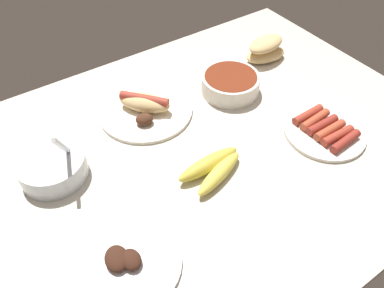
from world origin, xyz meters
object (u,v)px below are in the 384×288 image
(bread_stack, at_px, (266,49))
(plate_grilled_meat, at_px, (130,263))
(banana_bunch, at_px, (213,168))
(plate_sausages, at_px, (325,130))
(bowl_chili, at_px, (230,83))
(plate_hotdog_assembled, at_px, (145,107))
(bowl_coleslaw, at_px, (52,166))

(bread_stack, distance_m, plate_grilled_meat, 0.77)
(plate_grilled_meat, bearing_deg, banana_bunch, 19.86)
(plate_sausages, bearing_deg, bread_stack, 74.08)
(plate_sausages, distance_m, banana_bunch, 0.31)
(bread_stack, relative_size, banana_bunch, 0.84)
(bowl_chili, height_order, plate_grilled_meat, bowl_chili)
(plate_sausages, xyz_separation_m, plate_grilled_meat, (-0.57, -0.04, -0.00))
(plate_hotdog_assembled, bearing_deg, bowl_coleslaw, -165.14)
(plate_sausages, xyz_separation_m, bowl_chili, (-0.09, 0.27, 0.02))
(plate_hotdog_assembled, height_order, plate_grilled_meat, plate_hotdog_assembled)
(banana_bunch, bearing_deg, bowl_coleslaw, 146.68)
(plate_sausages, distance_m, bowl_coleslaw, 0.66)
(bread_stack, height_order, bowl_coleslaw, bowl_coleslaw)
(bread_stack, relative_size, bowl_coleslaw, 0.90)
(plate_hotdog_assembled, bearing_deg, banana_bunch, -84.78)
(bread_stack, xyz_separation_m, bowl_coleslaw, (-0.71, -0.09, -0.01))
(plate_sausages, relative_size, bowl_chili, 1.25)
(banana_bunch, relative_size, bowl_chili, 1.02)
(plate_sausages, height_order, bowl_chili, bowl_chili)
(plate_hotdog_assembled, xyz_separation_m, plate_sausages, (0.33, -0.32, -0.01))
(bowl_chili, bearing_deg, plate_sausages, -71.02)
(bowl_chili, bearing_deg, banana_bunch, -135.07)
(bread_stack, relative_size, bowl_chili, 0.86)
(plate_sausages, bearing_deg, plate_hotdog_assembled, 136.08)
(plate_sausages, height_order, bread_stack, bread_stack)
(plate_hotdog_assembled, distance_m, plate_sausages, 0.46)
(banana_bunch, xyz_separation_m, plate_grilled_meat, (-0.26, -0.09, -0.01))
(banana_bunch, xyz_separation_m, bowl_chili, (0.22, 0.22, 0.01))
(plate_hotdog_assembled, distance_m, bread_stack, 0.43)
(plate_sausages, distance_m, plate_grilled_meat, 0.57)
(bread_stack, bearing_deg, banana_bunch, -145.12)
(plate_sausages, relative_size, plate_grilled_meat, 1.08)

